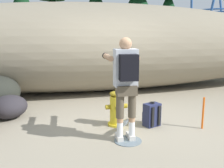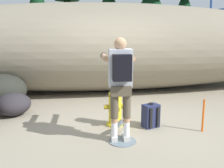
{
  "view_description": "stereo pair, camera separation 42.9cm",
  "coord_description": "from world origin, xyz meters",
  "px_view_note": "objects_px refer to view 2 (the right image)",
  "views": [
    {
      "loc": [
        -1.38,
        -4.51,
        1.77
      ],
      "look_at": [
        -0.23,
        0.36,
        0.75
      ],
      "focal_mm": 41.15,
      "sensor_mm": 36.0,
      "label": 1
    },
    {
      "loc": [
        -0.96,
        -4.59,
        1.77
      ],
      "look_at": [
        -0.23,
        0.36,
        0.75
      ],
      "focal_mm": 41.15,
      "sensor_mm": 36.0,
      "label": 2
    }
  ],
  "objects_px": {
    "utility_worker": "(120,77)",
    "spare_backpack": "(151,116)",
    "survey_stake": "(203,116)",
    "boulder_small": "(0,90)",
    "fire_hydrant": "(115,109)",
    "boulder_outlier": "(13,104)"
  },
  "relations": [
    {
      "from": "fire_hydrant",
      "to": "boulder_outlier",
      "type": "distance_m",
      "value": 2.27
    },
    {
      "from": "fire_hydrant",
      "to": "boulder_small",
      "type": "distance_m",
      "value": 3.02
    },
    {
      "from": "boulder_outlier",
      "to": "survey_stake",
      "type": "xyz_separation_m",
      "value": [
        3.59,
        -1.47,
        0.06
      ]
    },
    {
      "from": "spare_backpack",
      "to": "boulder_small",
      "type": "height_order",
      "value": "boulder_small"
    },
    {
      "from": "boulder_small",
      "to": "utility_worker",
      "type": "bearing_deg",
      "value": -43.14
    },
    {
      "from": "survey_stake",
      "to": "boulder_small",
      "type": "bearing_deg",
      "value": 151.42
    },
    {
      "from": "survey_stake",
      "to": "utility_worker",
      "type": "bearing_deg",
      "value": -174.75
    },
    {
      "from": "fire_hydrant",
      "to": "survey_stake",
      "type": "xyz_separation_m",
      "value": [
        1.51,
        -0.55,
        -0.03
      ]
    },
    {
      "from": "spare_backpack",
      "to": "boulder_outlier",
      "type": "bearing_deg",
      "value": 47.3
    },
    {
      "from": "fire_hydrant",
      "to": "boulder_small",
      "type": "bearing_deg",
      "value": 146.83
    },
    {
      "from": "fire_hydrant",
      "to": "boulder_small",
      "type": "xyz_separation_m",
      "value": [
        -2.53,
        1.65,
        0.07
      ]
    },
    {
      "from": "utility_worker",
      "to": "spare_backpack",
      "type": "xyz_separation_m",
      "value": [
        0.68,
        0.5,
        -0.85
      ]
    },
    {
      "from": "utility_worker",
      "to": "boulder_outlier",
      "type": "height_order",
      "value": "utility_worker"
    },
    {
      "from": "utility_worker",
      "to": "survey_stake",
      "type": "bearing_deg",
      "value": -82.4
    },
    {
      "from": "fire_hydrant",
      "to": "survey_stake",
      "type": "distance_m",
      "value": 1.61
    },
    {
      "from": "utility_worker",
      "to": "boulder_outlier",
      "type": "xyz_separation_m",
      "value": [
        -2.05,
        1.61,
        -0.83
      ]
    },
    {
      "from": "spare_backpack",
      "to": "fire_hydrant",
      "type": "bearing_deg",
      "value": 53.24
    },
    {
      "from": "utility_worker",
      "to": "boulder_small",
      "type": "distance_m",
      "value": 3.49
    },
    {
      "from": "fire_hydrant",
      "to": "spare_backpack",
      "type": "distance_m",
      "value": 0.68
    },
    {
      "from": "spare_backpack",
      "to": "boulder_outlier",
      "type": "distance_m",
      "value": 2.94
    },
    {
      "from": "utility_worker",
      "to": "spare_backpack",
      "type": "bearing_deg",
      "value": -51.09
    },
    {
      "from": "utility_worker",
      "to": "spare_backpack",
      "type": "relative_size",
      "value": 3.59
    }
  ]
}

